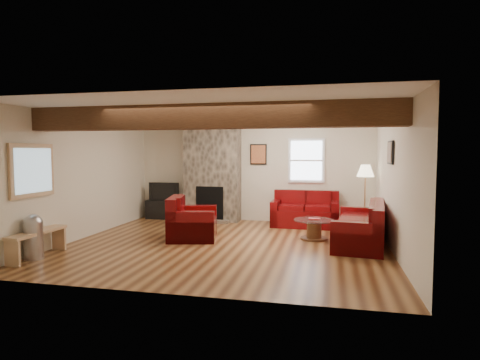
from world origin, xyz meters
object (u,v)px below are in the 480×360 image
object	(u,v)px
floor_lamp	(365,174)
coffee_table	(314,229)
loveseat	(305,209)
television	(165,191)
sofa_three	(359,223)
armchair_red	(193,218)
tv_cabinet	(165,209)

from	to	relation	value
floor_lamp	coffee_table	bearing A→B (deg)	-133.19
loveseat	floor_lamp	world-z (taller)	floor_lamp
loveseat	television	xyz separation A→B (m)	(-3.67, 0.30, 0.31)
sofa_three	loveseat	bearing A→B (deg)	-139.70
sofa_three	coffee_table	distance (m)	0.92
armchair_red	loveseat	bearing A→B (deg)	-61.65
sofa_three	armchair_red	bearing A→B (deg)	-79.77
coffee_table	tv_cabinet	xyz separation A→B (m)	(-3.93, 1.71, 0.04)
coffee_table	television	xyz separation A→B (m)	(-3.93, 1.71, 0.53)
armchair_red	television	size ratio (longest dim) A/B	1.28
coffee_table	television	size ratio (longest dim) A/B	0.99
floor_lamp	tv_cabinet	bearing A→B (deg)	173.39
loveseat	tv_cabinet	bearing A→B (deg)	176.17
armchair_red	coffee_table	size ratio (longest dim) A/B	1.29
sofa_three	tv_cabinet	distance (m)	5.18
television	floor_lamp	xyz separation A→B (m)	(5.00, -0.58, 0.54)
tv_cabinet	floor_lamp	size ratio (longest dim) A/B	0.66
coffee_table	armchair_red	bearing A→B (deg)	-169.04
sofa_three	armchair_red	distance (m)	3.27
loveseat	floor_lamp	distance (m)	1.60
coffee_table	television	world-z (taller)	television
tv_cabinet	television	xyz separation A→B (m)	(0.00, 0.00, 0.48)
sofa_three	television	bearing A→B (deg)	-105.81
sofa_three	tv_cabinet	world-z (taller)	sofa_three
tv_cabinet	armchair_red	bearing A→B (deg)	-55.09
sofa_three	floor_lamp	size ratio (longest dim) A/B	1.40
armchair_red	coffee_table	distance (m)	2.47
loveseat	coffee_table	xyz separation A→B (m)	(0.26, -1.41, -0.21)
armchair_red	television	distance (m)	2.68
coffee_table	loveseat	bearing A→B (deg)	100.44
armchair_red	television	bearing A→B (deg)	22.11
armchair_red	tv_cabinet	world-z (taller)	armchair_red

